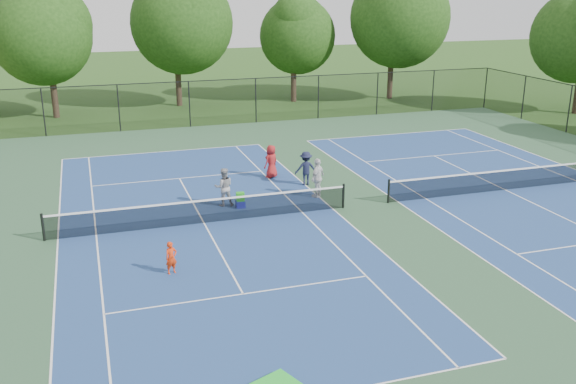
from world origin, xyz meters
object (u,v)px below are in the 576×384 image
object	(u,v)px
tree_back_c	(294,31)
tree_back_d	(393,13)
tree_back_a	(47,30)
instructor	(224,187)
bystander_b	(306,168)
bystander_a	(318,178)
ball_crate	(240,204)
ball_hopper	(240,197)
bystander_c	(271,161)
tree_back_b	(175,18)
child_player	(171,258)

from	to	relation	value
tree_back_c	tree_back_d	bearing A→B (deg)	-7.13
tree_back_a	instructor	distance (m)	23.88
tree_back_a	bystander_b	size ratio (longest dim) A/B	5.69
instructor	bystander_a	world-z (taller)	bystander_a
tree_back_a	bystander_a	size ratio (longest dim) A/B	5.19
tree_back_a	tree_back_c	bearing A→B (deg)	3.18
ball_crate	ball_hopper	bearing A→B (deg)	0.00
bystander_a	ball_hopper	xyz separation A→B (m)	(-3.61, -0.39, -0.39)
tree_back_a	bystander_b	distance (m)	24.03
tree_back_c	bystander_b	world-z (taller)	tree_back_c
tree_back_d	bystander_c	size ratio (longest dim) A/B	6.40
tree_back_a	bystander_c	size ratio (longest dim) A/B	5.65
tree_back_b	tree_back_d	bearing A→B (deg)	-6.71
tree_back_d	bystander_b	distance (m)	25.74
ball_hopper	bystander_b	bearing A→B (deg)	30.85
bystander_c	tree_back_a	bearing A→B (deg)	-92.72
bystander_a	tree_back_d	bearing A→B (deg)	-165.82
tree_back_b	child_player	size ratio (longest dim) A/B	9.08
tree_back_c	tree_back_a	bearing A→B (deg)	-176.82
tree_back_b	bystander_a	size ratio (longest dim) A/B	5.69
instructor	ball_crate	bearing A→B (deg)	145.67
child_player	bystander_c	distance (m)	11.30
bystander_c	ball_hopper	size ratio (longest dim) A/B	4.43
ball_crate	ball_hopper	distance (m)	0.34
bystander_b	ball_crate	xyz separation A→B (m)	(-3.71, -2.22, -0.65)
tree_back_c	tree_back_d	size ratio (longest dim) A/B	0.81
tree_back_a	tree_back_c	size ratio (longest dim) A/B	1.09
tree_back_c	bystander_c	distance (m)	21.72
bystander_c	bystander_b	bearing A→B (deg)	94.72
tree_back_a	instructor	xyz separation A→B (m)	(7.23, -22.16, -5.21)
bystander_a	instructor	bearing A→B (deg)	-43.79
tree_back_d	bystander_a	bearing A→B (deg)	-123.21
tree_back_a	ball_crate	bearing A→B (deg)	-70.93
child_player	bystander_b	bearing A→B (deg)	26.96
tree_back_a	tree_back_b	world-z (taller)	tree_back_b
tree_back_c	tree_back_d	distance (m)	8.17
child_player	bystander_b	world-z (taller)	bystander_b
tree_back_d	tree_back_a	bearing A→B (deg)	-180.00
tree_back_c	bystander_b	distance (m)	22.86
ball_crate	tree_back_c	bearing A→B (deg)	66.70
child_player	bystander_c	size ratio (longest dim) A/B	0.68
bystander_b	ball_hopper	bearing A→B (deg)	40.27
child_player	bystander_c	xyz separation A→B (m)	(6.18, 9.46, 0.26)
tree_back_a	instructor	size ratio (longest dim) A/B	5.51
ball_crate	ball_hopper	xyz separation A→B (m)	(0.00, 0.00, 0.34)
instructor	ball_crate	size ratio (longest dim) A/B	4.50
tree_back_b	ball_crate	bearing A→B (deg)	-92.74
bystander_c	ball_hopper	bearing A→B (deg)	25.55
tree_back_a	tree_back_b	size ratio (longest dim) A/B	0.91
tree_back_a	bystander_a	xyz separation A→B (m)	(11.44, -22.25, -5.16)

